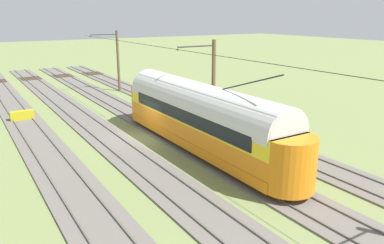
{
  "coord_description": "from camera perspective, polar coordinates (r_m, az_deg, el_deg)",
  "views": [
    {
      "loc": [
        10.33,
        23.19,
        8.32
      ],
      "look_at": [
        -2.24,
        3.02,
        1.56
      ],
      "focal_mm": 35.47,
      "sensor_mm": 36.0,
      "label": 1
    }
  ],
  "objects": [
    {
      "name": "catenary_pole_foreground",
      "position": [
        43.14,
        -11.18,
        9.17
      ],
      "size": [
        3.12,
        0.28,
        6.66
      ],
      "color": "brown",
      "rests_on": "ground"
    },
    {
      "name": "track_streetcar_siding",
      "position": [
        29.97,
        3.26,
        -0.16
      ],
      "size": [
        2.8,
        80.0,
        0.18
      ],
      "color": "#666059",
      "rests_on": "ground"
    },
    {
      "name": "track_third_siding",
      "position": [
        26.24,
        -12.01,
        -2.85
      ],
      "size": [
        2.8,
        80.0,
        0.18
      ],
      "color": "#666059",
      "rests_on": "ground"
    },
    {
      "name": "track_end_bumper",
      "position": [
        33.73,
        -24.18,
        0.88
      ],
      "size": [
        1.8,
        0.6,
        0.8
      ],
      "primitive_type": "cube",
      "color": "#B2A519",
      "rests_on": "ground"
    },
    {
      "name": "overhead_wire_run",
      "position": [
        25.87,
        -2.95,
        10.98
      ],
      "size": [
        2.91,
        40.66,
        0.18
      ],
      "color": "black",
      "rests_on": "ground"
    },
    {
      "name": "track_outer_siding",
      "position": [
        25.24,
        -21.04,
        -4.35
      ],
      "size": [
        2.8,
        80.0,
        0.18
      ],
      "color": "#666059",
      "rests_on": "ground"
    },
    {
      "name": "vintage_streetcar",
      "position": [
        23.5,
        1.24,
        0.94
      ],
      "size": [
        2.65,
        17.55,
        5.56
      ],
      "color": "orange",
      "rests_on": "ground"
    },
    {
      "name": "catenary_pole_mid_near",
      "position": [
        26.98,
        3.07,
        5.57
      ],
      "size": [
        3.12,
        0.28,
        6.66
      ],
      "color": "brown",
      "rests_on": "ground"
    },
    {
      "name": "track_adjacent_siding",
      "position": [
        27.85,
        -3.86,
        -1.43
      ],
      "size": [
        2.8,
        80.0,
        0.18
      ],
      "color": "#666059",
      "rests_on": "ground"
    },
    {
      "name": "ground_plane",
      "position": [
        26.72,
        -7.53,
        -2.41
      ],
      "size": [
        220.0,
        220.0,
        0.0
      ],
      "primitive_type": "plane",
      "color": "olive"
    }
  ]
}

